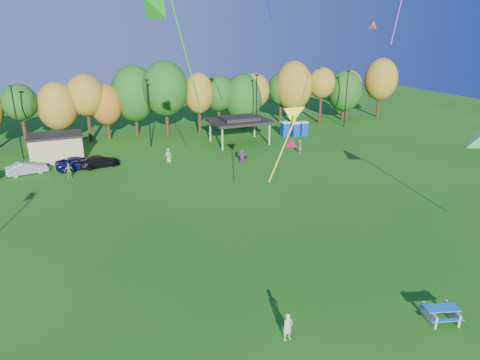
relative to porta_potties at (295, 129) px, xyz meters
name	(u,v)px	position (x,y,z in m)	size (l,w,h in m)	color
ground	(262,324)	(-23.24, -37.55, -1.10)	(160.00, 160.00, 0.00)	#19600F
tree_line	(119,99)	(-24.27, 7.97, 4.82)	(93.57, 10.55, 11.15)	black
lamp_posts	(149,111)	(-21.24, 2.45, 3.80)	(64.50, 0.25, 9.09)	black
utility_building	(56,147)	(-33.24, 0.45, 0.54)	(6.30, 4.30, 3.25)	tan
pavilion	(239,120)	(-9.24, -0.55, 2.13)	(8.20, 6.20, 3.77)	tan
porta_potties	(295,129)	(0.00, 0.00, 0.00)	(3.75, 2.05, 2.18)	#0B3398
picnic_table	(441,313)	(-13.80, -41.03, -0.63)	(2.24, 2.03, 0.81)	tan
kite_flyer	(288,327)	(-22.52, -39.13, -0.31)	(0.58, 0.38, 1.58)	beige
car_b	(27,168)	(-36.47, -4.11, -0.38)	(1.51, 4.33, 1.43)	#95969A
car_c	(79,163)	(-31.03, -4.24, -0.39)	(2.33, 5.06, 1.41)	#0B1147
car_d	(99,161)	(-28.74, -4.49, -0.42)	(1.90, 4.68, 1.36)	black
far_person_0	(168,155)	(-20.79, -5.88, -0.20)	(0.88, 0.57, 1.79)	gray
far_person_1	(300,147)	(-3.94, -8.39, -0.22)	(0.64, 0.42, 1.75)	#C05A71
far_person_2	(69,171)	(-32.17, -7.60, -0.21)	(1.05, 0.44, 1.78)	#7B8E57
far_person_3	(242,156)	(-12.64, -9.52, -0.26)	(1.55, 0.49, 1.68)	#99409B
kite_4	(373,24)	(3.60, -11.27, 14.80)	(1.77, 1.73, 1.42)	#D65119
kite_6	(292,142)	(-16.40, -27.99, 6.39)	(1.41, 1.54, 1.24)	#CA0B48
kite_7	(151,5)	(-26.39, -28.48, 15.71)	(4.22, 3.35, 7.63)	#1BB117
kite_11	(297,113)	(-17.57, -30.57, 9.12)	(3.29, 2.12, 5.53)	#F1F419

